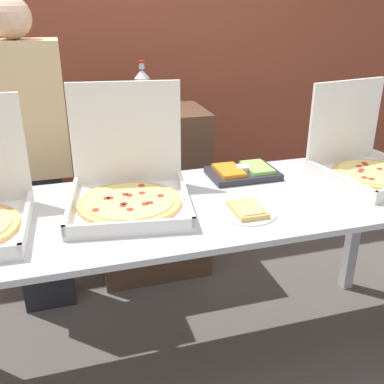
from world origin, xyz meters
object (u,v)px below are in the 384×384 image
at_px(pizza_box_far_left, 129,185).
at_px(person_guest_plaid, 32,161).
at_px(paper_plate_front_left, 247,211).
at_px(soda_can_silver, 129,104).
at_px(soda_can_colored, 97,103).
at_px(veggie_tray, 243,172).
at_px(pizza_box_near_right, 366,161).
at_px(soda_bottle, 143,90).

bearing_deg(pizza_box_far_left, person_guest_plaid, 131.01).
height_order(paper_plate_front_left, soda_can_silver, soda_can_silver).
relative_size(paper_plate_front_left, soda_can_colored, 1.87).
bearing_deg(person_guest_plaid, paper_plate_front_left, 133.87).
xyz_separation_m(pizza_box_far_left, person_guest_plaid, (-0.41, 0.64, -0.08)).
height_order(pizza_box_far_left, veggie_tray, pizza_box_far_left).
bearing_deg(pizza_box_near_right, soda_can_colored, 134.77).
relative_size(pizza_box_far_left, person_guest_plaid, 0.33).
height_order(pizza_box_near_right, paper_plate_front_left, pizza_box_near_right).
bearing_deg(veggie_tray, pizza_box_near_right, -15.86).
relative_size(paper_plate_front_left, soda_can_silver, 1.87).
distance_m(paper_plate_front_left, veggie_tray, 0.41).
relative_size(pizza_box_far_left, soda_can_silver, 4.50).
height_order(veggie_tray, soda_can_colored, soda_can_colored).
bearing_deg(soda_can_silver, soda_bottle, 27.55).
distance_m(veggie_tray, soda_can_silver, 0.79).
bearing_deg(pizza_box_near_right, veggie_tray, 154.50).
height_order(soda_can_silver, person_guest_plaid, person_guest_plaid).
distance_m(soda_bottle, soda_can_silver, 0.12).
distance_m(pizza_box_near_right, soda_bottle, 1.25).
height_order(pizza_box_far_left, person_guest_plaid, person_guest_plaid).
relative_size(soda_bottle, soda_can_silver, 2.29).
bearing_deg(soda_bottle, veggie_tray, -62.19).
bearing_deg(person_guest_plaid, pizza_box_far_left, 122.43).
height_order(pizza_box_far_left, paper_plate_front_left, pizza_box_far_left).
bearing_deg(veggie_tray, soda_bottle, 117.81).
xyz_separation_m(veggie_tray, soda_bottle, (-0.35, 0.66, 0.29)).
bearing_deg(paper_plate_front_left, veggie_tray, 70.16).
relative_size(soda_can_silver, person_guest_plaid, 0.07).
bearing_deg(pizza_box_far_left, soda_can_silver, 88.67).
bearing_deg(person_guest_plaid, soda_bottle, -165.21).
xyz_separation_m(soda_bottle, person_guest_plaid, (-0.63, -0.17, -0.31)).
bearing_deg(soda_can_colored, pizza_box_near_right, -35.60).
relative_size(pizza_box_far_left, pizza_box_near_right, 1.08).
height_order(paper_plate_front_left, person_guest_plaid, person_guest_plaid).
height_order(veggie_tray, soda_can_silver, soda_can_silver).
bearing_deg(pizza_box_far_left, soda_can_colored, 100.85).
bearing_deg(soda_can_silver, pizza_box_far_left, -99.90).
xyz_separation_m(pizza_box_near_right, paper_plate_front_left, (-0.70, -0.22, -0.07)).
bearing_deg(person_guest_plaid, veggie_tray, 153.27).
bearing_deg(soda_bottle, paper_plate_front_left, -78.60).
relative_size(pizza_box_far_left, soda_bottle, 1.97).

